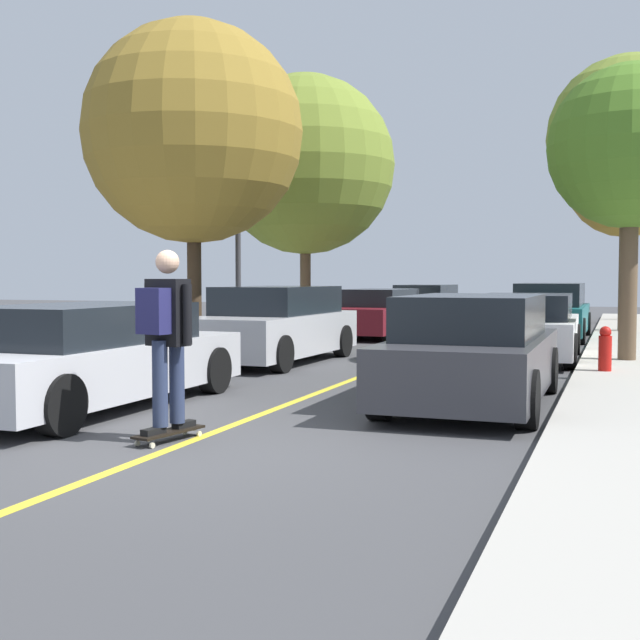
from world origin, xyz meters
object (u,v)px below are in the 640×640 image
Objects in this scene: parked_car_left_near at (274,325)px; parked_car_right_far at (550,311)px; parked_car_right_nearest at (473,352)px; street_tree_right_near at (629,137)px; parked_car_right_near at (526,327)px; parked_car_left_far at (377,313)px; parked_car_left_nearest at (87,356)px; fire_hydrant at (605,349)px; street_tree_right_far at (627,177)px; skateboarder at (166,329)px; parked_car_left_farthest at (427,305)px; street_tree_left_near at (305,165)px; street_tree_right_nearest at (631,148)px; skateboard at (169,432)px; street_tree_left_nearest at (193,133)px; streetlamp at (238,193)px.

parked_car_left_near is 0.95× the size of parked_car_right_far.
parked_car_right_far is at bearing 90.00° from parked_car_right_nearest.
parked_car_right_near is at bearing -103.20° from street_tree_right_near.
parked_car_left_far is at bearing -168.17° from parked_car_right_far.
parked_car_right_near reaches higher than parked_car_left_nearest.
parked_car_right_near is 9.33m from street_tree_right_near.
parked_car_left_near is 6.34× the size of fire_hydrant.
parked_car_right_nearest is 0.61× the size of street_tree_right_far.
skateboarder is at bearing -99.11° from parked_car_right_far.
fire_hydrant is at bearing -66.41° from parked_car_left_farthest.
street_tree_left_near is (-1.83, 12.10, 3.96)m from parked_car_left_nearest.
street_tree_right_nearest is at bearing -74.28° from parked_car_right_far.
skateboard is (-4.25, -23.19, -4.94)m from street_tree_right_far.
skateboarder is at bearing -104.02° from street_tree_right_near.
parked_car_right_far is 7.51m from street_tree_left_near.
parked_car_left_far is 4.40m from street_tree_left_near.
street_tree_right_nearest is 9.96m from skateboarder.
parked_car_left_farthest reaches higher than parked_car_right_near.
street_tree_right_far is at bearing 79.62° from skateboard.
parked_car_left_far is 11.72m from parked_car_right_nearest.
skateboarder is (3.83, -13.57, -3.49)m from street_tree_left_near.
parked_car_right_far reaches higher than parked_car_left_far.
fire_hydrant is 7.69m from skateboarder.
parked_car_right_nearest is 0.57× the size of street_tree_right_near.
street_tree_right_nearest is at bearing 12.01° from parked_car_left_near.
parked_car_left_nearest is at bearing -73.04° from street_tree_left_nearest.
parked_car_right_near is at bearing -0.78° from streetlamp.
parked_car_left_near is 4.84m from parked_car_right_near.
parked_car_right_far is 6.69× the size of fire_hydrant.
parked_car_left_far is at bearing -89.97° from parked_car_left_farthest.
street_tree_right_near is at bearing 88.17° from fire_hydrant.
parked_car_right_near is 5.03× the size of skateboard.
parked_car_left_nearest is 2.53m from skateboard.
parked_car_left_far is 0.68× the size of street_tree_left_nearest.
parked_car_left_nearest is 1.05× the size of parked_car_left_farthest.
parked_car_left_nearest is 1.08× the size of parked_car_right_near.
street_tree_right_near is 1.29× the size of streetlamp.
parked_car_right_nearest is at bearing -75.29° from parked_car_left_farthest.
parked_car_left_nearest is at bearing -81.38° from street_tree_left_near.
street_tree_right_near is 1.08× the size of street_tree_right_far.
parked_car_left_farthest reaches higher than fire_hydrant.
fire_hydrant is (1.50, 3.28, -0.19)m from parked_car_right_nearest.
fire_hydrant is at bearing -6.66° from street_tree_left_nearest.
parked_car_left_near is at bearing 173.69° from fire_hydrant.
street_tree_right_far is at bearing 50.03° from street_tree_left_near.
parked_car_left_farthest is at bearing 113.59° from fire_hydrant.
parked_car_right_nearest is at bearing 53.55° from skateboard.
parked_car_left_far reaches higher than parked_car_right_near.
parked_car_right_far is 0.63× the size of street_tree_right_near.
parked_car_left_farthest is 1.05× the size of parked_car_right_nearest.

